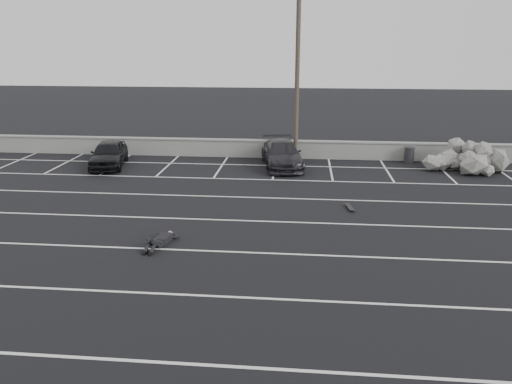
# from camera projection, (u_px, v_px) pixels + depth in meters

# --- Properties ---
(ground) EXTENTS (120.00, 120.00, 0.00)m
(ground) POSITION_uv_depth(u_px,v_px,m) (225.00, 252.00, 16.47)
(ground) COLOR black
(ground) RESTS_ON ground
(seawall) EXTENTS (50.00, 0.45, 1.06)m
(seawall) POSITION_uv_depth(u_px,v_px,m) (261.00, 148.00, 29.65)
(seawall) COLOR gray
(seawall) RESTS_ON ground
(stall_lines) EXTENTS (36.00, 20.05, 0.01)m
(stall_lines) POSITION_uv_depth(u_px,v_px,m) (240.00, 209.00, 20.68)
(stall_lines) COLOR silver
(stall_lines) RESTS_ON ground
(car_left) EXTENTS (2.46, 4.44, 1.43)m
(car_left) POSITION_uv_depth(u_px,v_px,m) (109.00, 154.00, 27.46)
(car_left) COLOR black
(car_left) RESTS_ON ground
(car_right) EXTENTS (2.80, 5.11, 1.40)m
(car_right) POSITION_uv_depth(u_px,v_px,m) (282.00, 154.00, 27.42)
(car_right) COLOR black
(car_right) RESTS_ON ground
(utility_pole) EXTENTS (1.26, 0.25, 9.43)m
(utility_pole) POSITION_uv_depth(u_px,v_px,m) (297.00, 77.00, 27.47)
(utility_pole) COLOR #4C4238
(utility_pole) RESTS_ON ground
(trash_bin) EXTENTS (0.74, 0.74, 0.91)m
(trash_bin) POSITION_uv_depth(u_px,v_px,m) (409.00, 155.00, 28.32)
(trash_bin) COLOR #262628
(trash_bin) RESTS_ON ground
(riprap_pile) EXTENTS (4.47, 3.67, 1.29)m
(riprap_pile) POSITION_uv_depth(u_px,v_px,m) (470.00, 162.00, 26.45)
(riprap_pile) COLOR gray
(riprap_pile) RESTS_ON ground
(person) EXTENTS (1.83, 2.66, 0.46)m
(person) POSITION_uv_depth(u_px,v_px,m) (163.00, 236.00, 17.19)
(person) COLOR black
(person) RESTS_ON ground
(skateboard) EXTENTS (0.32, 0.79, 0.09)m
(skateboard) POSITION_uv_depth(u_px,v_px,m) (350.00, 208.00, 20.59)
(skateboard) COLOR black
(skateboard) RESTS_ON ground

